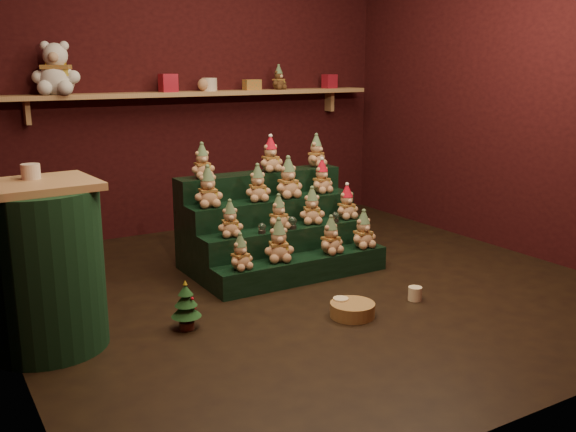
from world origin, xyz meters
TOP-DOWN VIEW (x-y plane):
  - ground at (0.00, 0.00)m, footprint 4.00×4.00m
  - back_wall at (0.00, 2.05)m, footprint 4.00×0.10m
  - right_wall at (2.05, 0.00)m, footprint 0.10×4.00m
  - back_shelf at (0.00, 1.87)m, footprint 3.60×0.26m
  - riser_tier_front at (0.03, 0.12)m, footprint 1.40×0.22m
  - riser_tier_midfront at (0.03, 0.34)m, footprint 1.40×0.22m
  - riser_tier_midback at (0.03, 0.56)m, footprint 1.40×0.22m
  - riser_tier_back at (0.03, 0.78)m, footprint 1.40×0.22m
  - teddy_0 at (-0.49, 0.10)m, footprint 0.21×0.19m
  - teddy_1 at (-0.16, 0.13)m, footprint 0.27×0.25m
  - teddy_2 at (0.27, 0.10)m, footprint 0.23×0.22m
  - teddy_3 at (0.58, 0.10)m, footprint 0.21×0.19m
  - teddy_4 at (-0.45, 0.33)m, footprint 0.22×0.20m
  - teddy_5 at (-0.05, 0.33)m, footprint 0.22×0.20m
  - teddy_6 at (0.26, 0.35)m, footprint 0.25×0.24m
  - teddy_7 at (0.59, 0.34)m, footprint 0.19×0.18m
  - teddy_8 at (-0.51, 0.56)m, footprint 0.24×0.22m
  - teddy_9 at (-0.10, 0.55)m, footprint 0.23×0.22m
  - teddy_10 at (0.17, 0.55)m, footprint 0.23×0.21m
  - teddy_11 at (0.50, 0.57)m, footprint 0.21×0.20m
  - teddy_12 at (-0.46, 0.77)m, footprint 0.19×0.18m
  - teddy_13 at (0.13, 0.76)m, footprint 0.20×0.18m
  - teddy_14 at (0.59, 0.79)m, footprint 0.25×0.24m
  - snow_globe_a at (-0.22, 0.28)m, footprint 0.06×0.06m
  - snow_globe_b at (0.04, 0.28)m, footprint 0.07×0.07m
  - snow_globe_c at (0.44, 0.28)m, footprint 0.06×0.06m
  - side_table at (-1.81, -0.10)m, footprint 0.66×0.66m
  - table_ornament at (-1.81, -0.00)m, footprint 0.10×0.10m
  - mini_christmas_tree at (-1.04, -0.28)m, footprint 0.18×0.18m
  - mug_left at (-0.09, -0.54)m, footprint 0.10×0.10m
  - mug_right at (0.47, -0.62)m, footprint 0.09×0.09m
  - wicker_basket at (-0.06, -0.63)m, footprint 0.38×0.38m
  - white_bear at (-1.26, 1.84)m, footprint 0.48×0.46m
  - brown_bear at (0.83, 1.84)m, footprint 0.20×0.18m
  - gift_tin_red_a at (-0.31, 1.85)m, footprint 0.14×0.14m
  - gift_tin_cream at (0.09, 1.85)m, footprint 0.14×0.14m
  - gift_tin_red_b at (1.44, 1.85)m, footprint 0.12×0.12m
  - shelf_plush_ball at (0.04, 1.85)m, footprint 0.12×0.12m
  - scarf_gift_box at (0.54, 1.85)m, footprint 0.16×0.10m

SIDE VIEW (x-z plane):
  - ground at x=0.00m, z-range 0.00..0.00m
  - wicker_basket at x=-0.06m, z-range 0.00..0.09m
  - mug_right at x=0.47m, z-range 0.00..0.09m
  - mug_left at x=-0.09m, z-range 0.00..0.10m
  - riser_tier_front at x=0.03m, z-range 0.00..0.18m
  - mini_christmas_tree at x=-1.04m, z-range 0.00..0.31m
  - riser_tier_midfront at x=0.03m, z-range 0.00..0.36m
  - riser_tier_midback at x=0.03m, z-range 0.00..0.54m
  - teddy_0 at x=-0.49m, z-range 0.18..0.43m
  - teddy_2 at x=0.27m, z-range 0.18..0.46m
  - teddy_3 at x=0.58m, z-range 0.18..0.47m
  - teddy_1 at x=-0.16m, z-range 0.18..0.48m
  - riser_tier_back at x=0.03m, z-range 0.00..0.72m
  - snow_globe_a at x=-0.22m, z-range 0.36..0.44m
  - snow_globe_c at x=0.44m, z-range 0.36..0.44m
  - snow_globe_b at x=0.04m, z-range 0.36..0.46m
  - side_table at x=-1.81m, z-range -0.01..0.95m
  - teddy_5 at x=-0.05m, z-range 0.36..0.62m
  - teddy_4 at x=-0.45m, z-range 0.36..0.62m
  - teddy_7 at x=0.59m, z-range 0.36..0.63m
  - teddy_6 at x=0.26m, z-range 0.36..0.64m
  - teddy_11 at x=0.50m, z-range 0.54..0.81m
  - teddy_9 at x=-0.10m, z-range 0.54..0.82m
  - teddy_8 at x=-0.51m, z-range 0.54..0.84m
  - teddy_10 at x=0.17m, z-range 0.54..0.85m
  - teddy_12 at x=-0.46m, z-range 0.72..0.98m
  - teddy_14 at x=0.59m, z-range 0.72..0.98m
  - teddy_13 at x=0.13m, z-range 0.72..0.99m
  - table_ornament at x=-1.81m, z-range 0.95..1.04m
  - back_shelf at x=0.00m, z-range 1.17..1.41m
  - scarf_gift_box at x=0.54m, z-range 1.32..1.42m
  - gift_tin_cream at x=0.09m, z-range 1.32..1.44m
  - shelf_plush_ball at x=0.04m, z-range 1.32..1.44m
  - gift_tin_red_b at x=1.44m, z-range 1.32..1.46m
  - back_wall at x=0.00m, z-range 0.00..2.80m
  - right_wall at x=2.05m, z-range 0.00..2.80m
  - gift_tin_red_a at x=-0.31m, z-range 1.32..1.48m
  - brown_bear at x=0.83m, z-range 1.32..1.55m
  - white_bear at x=-1.26m, z-range 1.32..1.85m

